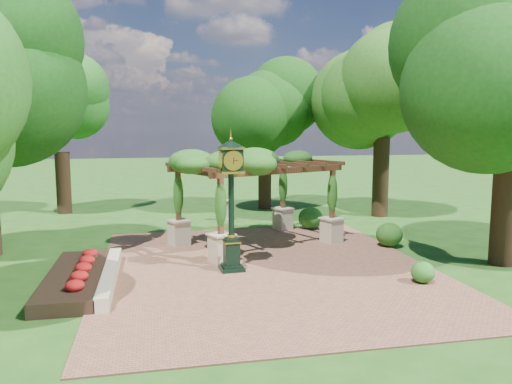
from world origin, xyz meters
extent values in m
plane|color=#1E4714|center=(0.00, 0.00, 0.00)|extent=(120.00, 120.00, 0.00)
cube|color=brown|center=(0.00, 1.00, 0.02)|extent=(10.00, 12.00, 0.04)
cube|color=#C6B793|center=(-4.60, 0.50, 0.20)|extent=(0.35, 5.00, 0.40)
cube|color=red|center=(-5.50, 0.50, 0.18)|extent=(1.50, 5.00, 0.36)
cube|color=black|center=(-1.08, 0.94, 0.09)|extent=(0.75, 0.75, 0.11)
cube|color=black|center=(-1.08, 0.94, 0.57)|extent=(0.47, 0.47, 0.79)
cube|color=gold|center=(-1.08, 0.94, 0.92)|extent=(0.52, 0.52, 0.04)
cylinder|color=black|center=(-1.08, 0.94, 2.06)|extent=(0.19, 0.19, 2.02)
cube|color=black|center=(-1.08, 0.94, 3.38)|extent=(0.65, 0.65, 0.61)
cylinder|color=beige|center=(-1.06, 0.62, 3.38)|extent=(0.53, 0.06, 0.53)
cone|color=black|center=(-1.08, 0.94, 3.86)|extent=(0.84, 0.84, 0.22)
sphere|color=gold|center=(-1.08, 0.94, 3.99)|extent=(0.12, 0.12, 0.12)
cube|color=#C5B693|center=(-1.27, 1.90, 0.48)|extent=(0.84, 0.84, 0.88)
cube|color=#4E2F1A|center=(-1.27, 1.90, 1.87)|extent=(0.21, 0.21, 1.81)
cube|color=#C5B693|center=(3.20, 3.88, 0.48)|extent=(0.84, 0.84, 0.88)
cube|color=#4E2F1A|center=(3.20, 3.88, 1.87)|extent=(0.21, 0.21, 1.81)
cube|color=#C5B693|center=(-2.46, 4.58, 0.48)|extent=(0.84, 0.84, 0.88)
cube|color=#4E2F1A|center=(-2.46, 4.58, 1.87)|extent=(0.21, 0.21, 1.81)
cube|color=#C5B693|center=(2.01, 6.56, 0.48)|extent=(0.84, 0.84, 0.88)
cube|color=#4E2F1A|center=(2.01, 6.56, 1.87)|extent=(0.21, 0.21, 1.81)
cube|color=#4E2F1A|center=(0.97, 2.89, 2.86)|extent=(5.24, 2.42, 0.22)
cube|color=#4E2F1A|center=(-0.22, 5.57, 2.86)|extent=(5.24, 2.42, 0.22)
ellipsoid|color=#214F16|center=(0.37, 4.23, 3.12)|extent=(6.61, 5.51, 0.98)
cube|color=gray|center=(0.00, 9.20, 0.05)|extent=(0.58, 0.58, 0.10)
cylinder|color=gray|center=(0.00, 9.20, 0.49)|extent=(0.30, 0.30, 0.89)
cylinder|color=gray|center=(0.00, 9.20, 0.96)|extent=(0.55, 0.55, 0.05)
ellipsoid|color=#23621C|center=(3.93, -1.37, 0.34)|extent=(0.69, 0.69, 0.59)
ellipsoid|color=#204C15|center=(5.01, 2.80, 0.47)|extent=(1.14, 1.14, 0.86)
ellipsoid|color=#1F5C1A|center=(3.20, 6.42, 0.51)|extent=(1.07, 1.07, 0.93)
cylinder|color=#301D12|center=(-7.78, 12.95, 1.55)|extent=(0.73, 0.73, 3.11)
ellipsoid|color=#1C5217|center=(-7.78, 12.95, 5.56)|extent=(4.00, 4.00, 4.91)
cylinder|color=#382116|center=(2.53, 12.31, 1.50)|extent=(0.70, 0.70, 3.01)
ellipsoid|color=#13390E|center=(2.53, 12.31, 5.38)|extent=(4.35, 4.35, 4.75)
cylinder|color=#322013|center=(7.56, 8.89, 1.94)|extent=(0.78, 0.78, 3.88)
ellipsoid|color=#285518|center=(7.56, 8.89, 6.94)|extent=(4.92, 4.92, 6.12)
cylinder|color=#382116|center=(7.48, -0.03, 1.90)|extent=(0.80, 0.80, 3.81)
camera|label=1|loc=(-3.36, -13.58, 4.32)|focal=35.00mm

